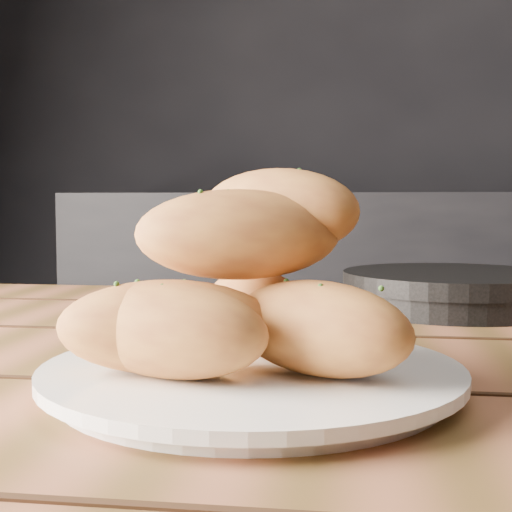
{
  "coord_description": "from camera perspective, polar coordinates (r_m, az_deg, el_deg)",
  "views": [
    {
      "loc": [
        -0.72,
        -0.15,
        0.88
      ],
      "look_at": [
        -0.79,
        0.34,
        0.84
      ],
      "focal_mm": 50.0,
      "sensor_mm": 36.0,
      "label": 1
    }
  ],
  "objects": [
    {
      "name": "skillet",
      "position": [
        0.88,
        15.56,
        -2.62
      ],
      "size": [
        0.39,
        0.26,
        0.05
      ],
      "color": "black",
      "rests_on": "table"
    },
    {
      "name": "plate",
      "position": [
        0.49,
        -0.33,
        -9.63
      ],
      "size": [
        0.28,
        0.28,
        0.02
      ],
      "color": "white",
      "rests_on": "table"
    },
    {
      "name": "table",
      "position": [
        0.63,
        16.37,
        -16.65
      ],
      "size": [
        1.48,
        0.94,
        0.75
      ],
      "color": "brown",
      "rests_on": "ground"
    },
    {
      "name": "bread_rolls",
      "position": [
        0.47,
        -1.55,
        -2.72
      ],
      "size": [
        0.24,
        0.22,
        0.13
      ],
      "color": "#BF7D35",
      "rests_on": "plate"
    }
  ]
}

